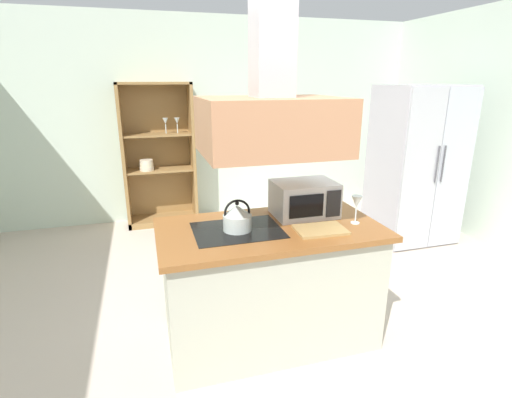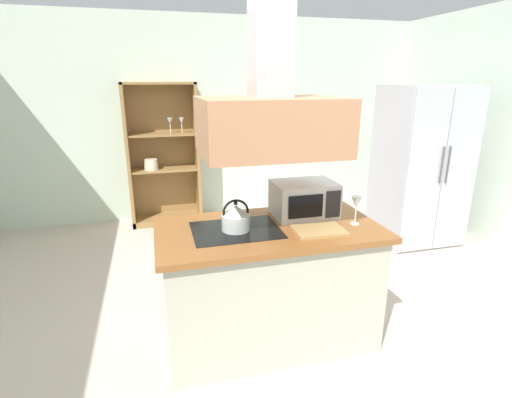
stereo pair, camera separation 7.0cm
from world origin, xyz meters
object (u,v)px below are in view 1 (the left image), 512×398
refrigerator (416,165)px  cutting_board (320,230)px  microwave (304,199)px  wine_glass_on_counter (357,203)px  dish_cabinet (159,163)px  kettle (237,218)px

refrigerator → cutting_board: 2.51m
microwave → wine_glass_on_counter: (0.29, -0.27, 0.02)m
dish_cabinet → cutting_board: bearing=-72.6°
dish_cabinet → wine_glass_on_counter: 3.17m
dish_cabinet → cutting_board: size_ratio=5.47×
wine_glass_on_counter → cutting_board: bearing=-168.0°
kettle → dish_cabinet: bearing=97.9°
kettle → cutting_board: kettle is taller
microwave → wine_glass_on_counter: size_ratio=2.23×
refrigerator → kettle: bearing=-151.2°
kettle → wine_glass_on_counter: (0.85, -0.11, 0.06)m
dish_cabinet → wine_glass_on_counter: bearing=-67.0°
cutting_board → wine_glass_on_counter: bearing=12.0°
cutting_board → wine_glass_on_counter: 0.34m
dish_cabinet → microwave: (0.95, -2.64, 0.20)m
wine_glass_on_counter → refrigerator: bearing=41.7°
refrigerator → wine_glass_on_counter: size_ratio=8.91×
refrigerator → microwave: (-1.95, -1.22, 0.11)m
kettle → wine_glass_on_counter: size_ratio=1.06×
refrigerator → dish_cabinet: bearing=153.9°
refrigerator → dish_cabinet: (-2.90, 1.42, -0.09)m
refrigerator → cutting_board: (-1.97, -1.55, -0.01)m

